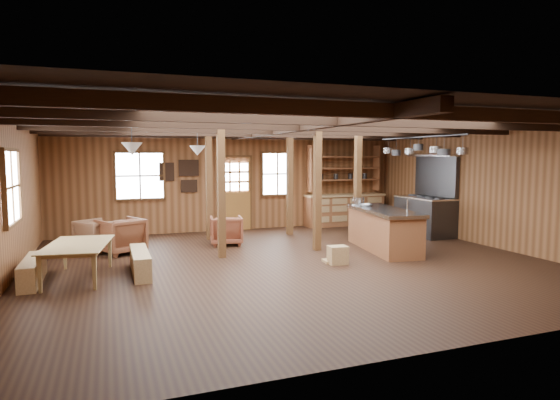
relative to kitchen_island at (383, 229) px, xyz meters
The scene contains 22 objects.
room 2.63m from the kitchen_island, 168.65° to the right, with size 10.04×9.04×2.84m.
ceiling_joists 3.28m from the kitchen_island, behind, with size 9.80×8.82×0.18m.
timber_posts 2.64m from the kitchen_island, 139.86° to the left, with size 3.95×2.35×2.80m.
back_door 4.66m from the kitchen_island, 121.31° to the left, with size 1.02×0.08×2.15m.
window_back_left 6.50m from the kitchen_island, 141.58° to the left, with size 1.32×0.06×1.32m.
window_back_right 4.28m from the kitchen_island, 105.63° to the left, with size 1.02×0.06×1.32m.
window_left 7.46m from the kitchen_island, behind, with size 0.14×1.24×1.32m.
notice_boards 5.69m from the kitchen_island, 134.56° to the left, with size 1.08×0.03×0.90m.
back_counter 3.85m from the kitchen_island, 75.13° to the left, with size 2.55×0.60×2.45m.
pendant_lamps 5.01m from the kitchen_island, behind, with size 1.86×2.36×0.66m.
pot_rack 1.97m from the kitchen_island, 11.10° to the right, with size 0.43×3.00×0.44m.
kitchen_island is the anchor object (origin of this frame).
step_stool 1.87m from the kitchen_island, 150.93° to the right, with size 0.41×0.29×0.36m, color olive.
commercial_range 2.62m from the kitchen_island, 31.47° to the left, with size 0.90×1.76×2.17m.
dining_table 6.32m from the kitchen_island, behind, with size 1.75×0.98×0.62m, color olive.
bench_wall 7.08m from the kitchen_island, behind, with size 0.28×1.48×0.41m, color olive.
bench_aisle 5.34m from the kitchen_island, behind, with size 0.29×1.54×0.42m, color olive.
armchair_a 5.83m from the kitchen_island, 163.47° to the left, with size 0.83×0.86×0.78m, color brown.
armchair_b 3.69m from the kitchen_island, 149.78° to the left, with size 0.74×0.76×0.69m, color brown.
armchair_c 6.41m from the kitchen_island, 161.08° to the left, with size 0.77×0.79×0.72m, color brown.
counter_pot 1.15m from the kitchen_island, 94.78° to the left, with size 0.29×0.29×0.18m, color #ADAFB3.
bowl 0.75m from the kitchen_island, 103.52° to the left, with size 0.27×0.27×0.07m, color silver.
Camera 1 is at (-3.42, -8.52, 2.13)m, focal length 30.00 mm.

